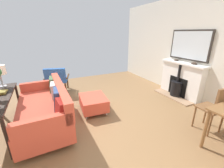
{
  "coord_description": "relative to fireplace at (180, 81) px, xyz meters",
  "views": [
    {
      "loc": [
        0.78,
        2.79,
        1.79
      ],
      "look_at": [
        -0.68,
        -0.21,
        0.6
      ],
      "focal_mm": 23.25,
      "sensor_mm": 36.0,
      "label": 1
    }
  ],
  "objects": [
    {
      "name": "ground_plane",
      "position": [
        2.75,
        -0.07,
        -0.46
      ],
      "size": [
        5.92,
        6.07,
        0.01
      ],
      "primitive_type": "cube",
      "color": "olive"
    },
    {
      "name": "wall_left",
      "position": [
        -0.21,
        -0.07,
        0.92
      ],
      "size": [
        0.12,
        6.07,
        2.74
      ],
      "primitive_type": "cube",
      "color": "silver",
      "rests_on": "ground"
    },
    {
      "name": "fireplace",
      "position": [
        0.0,
        0.0,
        0.0
      ],
      "size": [
        0.55,
        1.35,
        1.0
      ],
      "color": "#9E7A5B",
      "rests_on": "ground"
    },
    {
      "name": "mirror_over_mantel",
      "position": [
        -0.12,
        0.0,
        1.01
      ],
      "size": [
        0.04,
        1.18,
        0.8
      ],
      "color": "#2D2823"
    },
    {
      "name": "mantel_bowl_near",
      "position": [
        -0.03,
        -0.27,
        0.57
      ],
      "size": [
        0.12,
        0.12,
        0.04
      ],
      "color": "#47382D",
      "rests_on": "fireplace"
    },
    {
      "name": "mantel_bowl_far",
      "position": [
        -0.03,
        0.3,
        0.58
      ],
      "size": [
        0.13,
        0.13,
        0.05
      ],
      "color": "#47382D",
      "rests_on": "fireplace"
    },
    {
      "name": "sofa",
      "position": [
        3.59,
        -0.17,
        -0.09
      ],
      "size": [
        0.9,
        1.9,
        0.82
      ],
      "color": "#B2B2B7",
      "rests_on": "ground"
    },
    {
      "name": "ottoman",
      "position": [
        2.58,
        -0.25,
        -0.23
      ],
      "size": [
        0.65,
        0.78,
        0.36
      ],
      "color": "#B2B2B7",
      "rests_on": "ground"
    },
    {
      "name": "armchair_accent",
      "position": [
        3.2,
        -1.84,
        0.01
      ],
      "size": [
        0.8,
        0.74,
        0.81
      ],
      "color": "#4C3321",
      "rests_on": "ground"
    },
    {
      "name": "dining_chair_near_fireplace",
      "position": [
        0.86,
        1.46,
        0.09
      ],
      "size": [
        0.43,
        0.43,
        0.92
      ],
      "color": "brown",
      "rests_on": "ground"
    }
  ]
}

